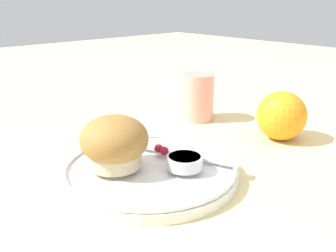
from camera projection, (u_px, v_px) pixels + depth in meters
The scene contains 9 objects.
ground_plane at pixel (149, 181), 0.50m from camera, with size 3.00×3.00×0.00m, color beige.
plate at pixel (150, 170), 0.51m from camera, with size 0.24×0.24×0.02m.
muffin at pixel (115, 143), 0.49m from camera, with size 0.09×0.09×0.07m.
cream_ramekin at pixel (185, 161), 0.49m from camera, with size 0.05×0.05×0.02m.
berry_pair at pixel (161, 150), 0.53m from camera, with size 0.02×0.01×0.01m.
butter_knife at pixel (182, 153), 0.53m from camera, with size 0.17×0.07×0.00m.
orange_fruit at pixel (281, 116), 0.63m from camera, with size 0.08×0.08×0.08m.
juice_glass at pixel (198, 97), 0.73m from camera, with size 0.06×0.06×0.09m.
folded_napkin at pixel (290, 244), 0.37m from camera, with size 0.12×0.07×0.01m.
Camera 1 is at (0.35, -0.28, 0.23)m, focal length 40.00 mm.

